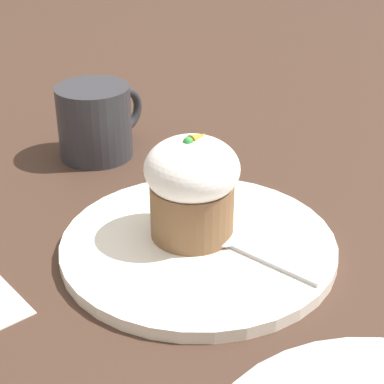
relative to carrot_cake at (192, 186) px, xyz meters
name	(u,v)px	position (x,y,z in m)	size (l,w,h in m)	color
ground_plane	(198,251)	(-0.01, -0.01, -0.06)	(4.00, 4.00, 0.00)	#3D281E
dessert_plate	(198,246)	(-0.01, -0.01, -0.06)	(0.26, 0.26, 0.01)	white
carrot_cake	(192,186)	(0.00, 0.00, 0.00)	(0.09, 0.09, 0.10)	brown
spoon	(233,243)	(0.01, -0.04, -0.05)	(0.03, 0.13, 0.01)	#B7B7BC
coffee_cup	(96,121)	(0.08, 0.22, -0.02)	(0.13, 0.09, 0.09)	#2D2D33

